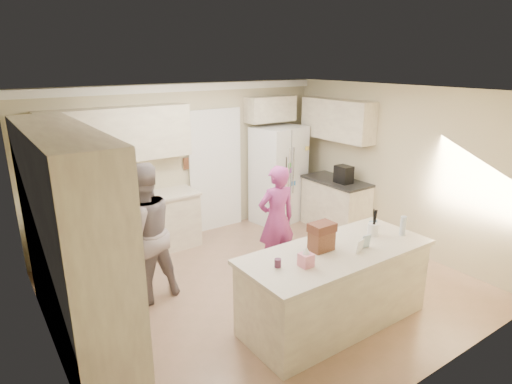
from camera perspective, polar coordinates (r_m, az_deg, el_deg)
floor at (r=5.97m, az=1.16°, el=-12.64°), size 5.20×4.60×0.02m
ceiling at (r=5.18m, az=1.33°, el=13.34°), size 5.20×4.60×0.02m
wall_back at (r=7.36m, az=-9.41°, el=3.98°), size 5.20×0.02×2.60m
wall_front at (r=3.94m, az=21.62°, el=-9.05°), size 5.20×0.02×2.60m
wall_left at (r=4.52m, az=-26.81°, el=-6.33°), size 0.02×4.60×2.60m
wall_right at (r=7.23m, az=18.27°, el=3.08°), size 0.02×4.60×2.60m
crown_back at (r=7.14m, az=-9.72°, el=13.55°), size 5.20×0.08×0.12m
pantry_bank at (r=4.79m, az=-23.33°, el=-6.18°), size 0.60×2.60×2.35m
back_base_cab at (r=6.94m, az=-16.53°, el=-4.81°), size 2.20×0.60×0.88m
back_countertop at (r=6.78m, az=-16.83°, el=-1.23°), size 2.24×0.63×0.04m
back_upper_cab at (r=6.67m, az=-17.95°, el=7.26°), size 2.20×0.35×0.80m
doorway_opening at (r=7.64m, az=-5.50°, el=2.69°), size 0.90×0.06×2.10m
doorway_casing at (r=7.61m, az=-5.37°, el=2.63°), size 1.02×0.03×2.22m
wall_frame_upper at (r=7.28m, az=-9.22°, el=5.86°), size 0.15×0.02×0.20m
wall_frame_lower at (r=7.34m, az=-9.12°, el=3.79°), size 0.15×0.02×0.20m
refrigerator at (r=8.00m, az=3.01°, el=2.31°), size 1.01×0.85×1.80m
fridge_seam at (r=7.74m, az=4.62°, el=1.75°), size 0.02×0.02×1.78m
fridge_dispenser at (r=7.53m, az=3.41°, el=3.31°), size 0.22×0.03×0.35m
fridge_handle_l at (r=7.65m, az=4.42°, el=2.75°), size 0.02×0.02×0.85m
fridge_handle_r at (r=7.72m, az=5.00°, el=2.85°), size 0.02×0.02×0.85m
over_fridge_cab at (r=7.91m, az=1.93°, el=11.00°), size 0.95×0.35×0.45m
right_base_cab at (r=7.86m, az=10.54°, el=-1.75°), size 0.60×1.20×0.88m
right_countertop at (r=7.72m, az=10.67°, el=1.46°), size 0.63×1.24×0.04m
right_upper_cab at (r=7.74m, az=10.76°, el=9.46°), size 0.35×1.50×0.70m
coffee_maker at (r=7.51m, az=11.60°, el=2.32°), size 0.22×0.28×0.30m
island_base at (r=5.14m, az=10.44°, el=-12.49°), size 2.20×0.90×0.88m
island_top at (r=4.93m, az=10.73°, el=-7.84°), size 2.28×0.96×0.05m
utensil_crock at (r=5.37m, az=15.33°, el=-4.85°), size 0.13×0.13×0.15m
tissue_box at (r=4.48m, az=6.68°, el=-8.99°), size 0.13×0.13×0.14m
tissue_plume at (r=4.43m, az=6.73°, el=-7.71°), size 0.08×0.08×0.08m
dollhouse_body at (r=4.84m, az=8.72°, el=-6.46°), size 0.26×0.18×0.22m
dollhouse_roof at (r=4.78m, az=8.80°, el=-4.70°), size 0.28×0.20×0.10m
jam_jar at (r=4.45m, az=2.92°, el=-9.44°), size 0.07×0.07×0.09m
greeting_card_a at (r=4.86m, az=13.73°, el=-7.03°), size 0.12×0.06×0.16m
greeting_card_b at (r=5.00m, az=14.46°, el=-6.40°), size 0.12×0.05×0.16m
water_bottle at (r=5.47m, az=19.01°, el=-4.29°), size 0.07×0.07×0.24m
shaker_salt at (r=5.60m, az=15.12°, el=-4.22°), size 0.05×0.05×0.09m
shaker_pepper at (r=5.65m, az=15.58°, el=-4.06°), size 0.05×0.05×0.09m
teen_boy at (r=5.51m, az=-14.83°, el=-5.37°), size 0.95×0.79×1.80m
teen_girl at (r=6.08m, az=2.76°, el=-3.70°), size 0.62×0.45×1.58m
fridge_magnets at (r=7.73m, az=4.65°, el=1.74°), size 0.76×0.02×1.44m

